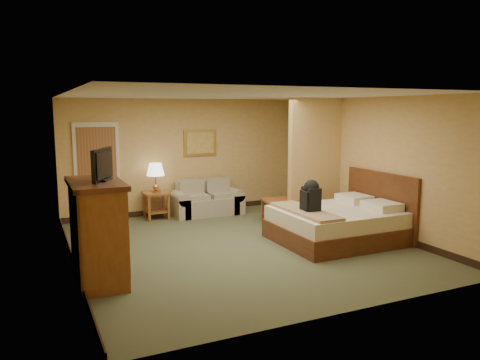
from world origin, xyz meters
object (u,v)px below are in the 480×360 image
coffee_table (283,207)px  loveseat (207,203)px  bed (341,223)px  dresser (98,231)px

coffee_table → loveseat: bearing=127.2°
coffee_table → bed: bed is taller
dresser → loveseat: bearing=49.3°
coffee_table → bed: 1.59m
coffee_table → dresser: (-3.97, -1.82, 0.35)m
coffee_table → bed: (0.32, -1.55, -0.03)m
loveseat → dresser: dresser is taller
loveseat → coffee_table: size_ratio=1.72×
loveseat → dresser: bearing=-130.7°
coffee_table → dresser: bearing=-155.4°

